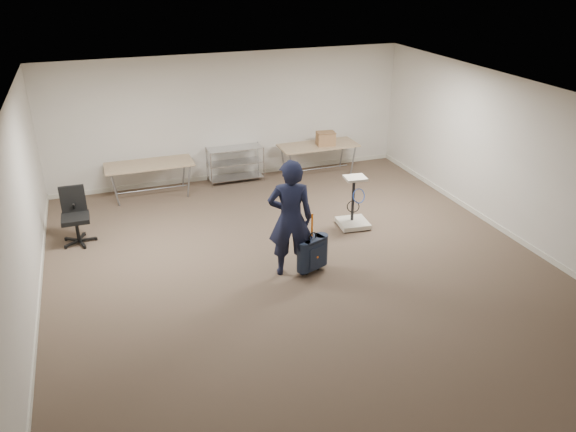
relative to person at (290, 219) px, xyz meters
name	(u,v)px	position (x,y,z in m)	size (l,w,h in m)	color
ground	(302,270)	(0.21, 0.02, -0.96)	(9.00, 9.00, 0.00)	#4F3D30
room_shell	(275,231)	(0.21, 1.40, -0.91)	(8.00, 9.00, 9.00)	beige
folding_table_left	(149,166)	(-1.69, 3.97, -0.29)	(1.80, 0.75, 0.73)	#917A59
folding_table_right	(318,147)	(2.11, 3.97, -0.29)	(1.80, 0.75, 0.73)	#917A59
wire_shelf	(235,163)	(0.21, 4.22, -0.52)	(1.22, 0.47, 0.80)	#B8BABF
person	(290,219)	(0.00, 0.00, 0.00)	(0.70, 0.46, 1.93)	black
suitcase	(312,253)	(0.33, -0.11, -0.61)	(0.43, 0.34, 1.04)	black
office_chair	(77,226)	(-3.19, 2.29, -0.66)	(0.61, 0.61, 1.01)	black
equipment_cart	(353,214)	(1.69, 1.21, -0.70)	(0.59, 0.59, 1.00)	#F1E3CF
cardboard_box	(326,138)	(2.26, 3.90, -0.08)	(0.40, 0.30, 0.30)	olive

